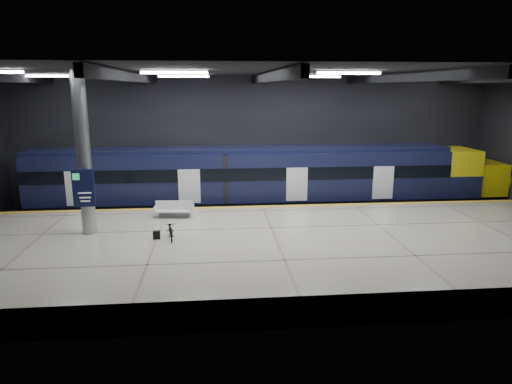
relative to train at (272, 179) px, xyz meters
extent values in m
plane|color=black|center=(-0.89, -5.50, -2.06)|extent=(30.00, 30.00, 0.00)
cube|color=black|center=(-0.89, 2.50, 1.94)|extent=(30.00, 0.10, 8.00)
cube|color=black|center=(-0.89, -13.50, 1.94)|extent=(30.00, 0.10, 8.00)
cube|color=black|center=(-0.89, -5.50, 5.94)|extent=(30.00, 16.00, 0.10)
cube|color=black|center=(-6.89, -5.50, 5.69)|extent=(0.25, 16.00, 0.40)
cube|color=black|center=(-0.89, -5.50, 5.69)|extent=(0.25, 16.00, 0.40)
cube|color=black|center=(5.11, -5.50, 5.69)|extent=(0.25, 16.00, 0.40)
cube|color=white|center=(-4.89, -7.50, 5.82)|extent=(2.60, 0.18, 0.10)
cube|color=white|center=(2.11, -7.50, 5.82)|extent=(2.60, 0.18, 0.10)
cube|color=white|center=(9.11, -7.50, 5.82)|extent=(2.60, 0.18, 0.10)
cube|color=white|center=(-11.89, -1.50, 5.82)|extent=(2.60, 0.18, 0.10)
cube|color=white|center=(-4.89, -1.50, 5.82)|extent=(2.60, 0.18, 0.10)
cube|color=white|center=(2.11, -1.50, 5.82)|extent=(2.60, 0.18, 0.10)
cube|color=white|center=(9.11, -1.50, 5.82)|extent=(2.60, 0.18, 0.10)
cube|color=beige|center=(-0.89, -8.00, -1.51)|extent=(30.00, 11.00, 1.10)
cube|color=gold|center=(-0.89, -2.75, -0.95)|extent=(30.00, 0.40, 0.01)
cube|color=gray|center=(-0.89, -0.72, -1.98)|extent=(30.00, 0.08, 0.16)
cube|color=gray|center=(-0.89, 0.72, -1.98)|extent=(30.00, 0.08, 0.16)
cube|color=black|center=(-1.80, 0.00, -1.51)|extent=(24.00, 2.58, 0.80)
cube|color=black|center=(-1.80, 0.00, 0.27)|extent=(24.00, 2.80, 2.75)
cube|color=black|center=(-1.80, 0.00, 1.76)|extent=(24.00, 2.30, 0.24)
cube|color=black|center=(-1.80, -1.41, 0.54)|extent=(24.00, 0.04, 0.70)
cube|color=white|center=(1.20, -1.41, -0.06)|extent=(1.20, 0.05, 1.90)
cube|color=yellow|center=(11.20, 0.00, 0.27)|extent=(2.00, 2.80, 2.75)
ellipsoid|color=yellow|center=(13.80, 0.00, -0.21)|extent=(3.60, 2.52, 1.90)
cube|color=black|center=(11.50, 0.00, 0.44)|extent=(1.60, 2.38, 0.80)
cube|color=#595B60|center=(-5.40, -4.32, -0.82)|extent=(1.48, 0.59, 0.27)
cube|color=white|center=(-5.40, -4.32, -0.62)|extent=(1.87, 0.94, 0.07)
cube|color=white|center=(-5.40, -4.32, -0.36)|extent=(1.80, 0.24, 0.45)
cube|color=white|center=(-6.30, -4.23, -0.51)|extent=(0.13, 0.77, 0.27)
cube|color=white|center=(-4.51, -4.40, -0.51)|extent=(0.13, 0.77, 0.27)
imported|color=#99999E|center=(-5.28, -7.62, -0.57)|extent=(0.73, 1.53, 0.77)
cube|color=black|center=(-5.88, -7.62, -0.78)|extent=(0.31, 0.20, 0.35)
cylinder|color=#9EA0A5|center=(-8.89, -6.50, 2.49)|extent=(0.60, 0.60, 6.90)
cube|color=#0D1233|center=(-8.89, -6.92, 1.14)|extent=(0.90, 0.12, 1.60)
camera|label=1|loc=(-3.42, -26.15, 5.25)|focal=32.00mm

